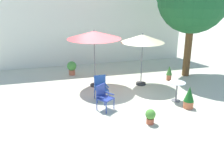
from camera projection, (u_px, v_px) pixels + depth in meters
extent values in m
plane|color=beige|center=(112.00, 92.00, 10.11)|extent=(60.00, 60.00, 0.00)
cube|color=silver|center=(91.00, 19.00, 13.43)|extent=(10.84, 0.30, 5.09)
cylinder|color=brown|center=(188.00, 50.00, 11.74)|extent=(0.34, 0.34, 2.57)
sphere|color=#214C23|center=(203.00, 4.00, 11.57)|extent=(1.93, 1.93, 1.93)
cylinder|color=#2D2D2D|center=(141.00, 84.00, 10.91)|extent=(0.44, 0.44, 0.08)
cylinder|color=slate|center=(142.00, 60.00, 10.56)|extent=(0.04, 0.04, 2.24)
cone|color=beige|center=(143.00, 38.00, 10.26)|extent=(1.85, 1.85, 0.33)
sphere|color=slate|center=(143.00, 34.00, 10.20)|extent=(0.06, 0.06, 0.06)
cylinder|color=#2D2D2D|center=(95.00, 85.00, 10.75)|extent=(0.44, 0.44, 0.08)
cylinder|color=slate|center=(95.00, 59.00, 10.38)|extent=(0.04, 0.04, 2.40)
cone|color=#E34346|center=(94.00, 35.00, 10.04)|extent=(2.26, 2.26, 0.31)
sphere|color=slate|center=(94.00, 30.00, 9.98)|extent=(0.06, 0.06, 0.06)
cylinder|color=white|center=(177.00, 83.00, 9.01)|extent=(0.61, 0.61, 0.02)
cylinder|color=slate|center=(176.00, 92.00, 9.13)|extent=(0.06, 0.06, 0.73)
cylinder|color=slate|center=(176.00, 101.00, 9.24)|extent=(0.33, 0.33, 0.03)
cube|color=#254FA0|center=(101.00, 89.00, 9.19)|extent=(0.49, 0.46, 0.04)
cube|color=#254FA0|center=(100.00, 81.00, 9.28)|extent=(0.45, 0.06, 0.48)
cube|color=#254FA0|center=(96.00, 87.00, 9.09)|extent=(0.06, 0.40, 0.03)
cube|color=#254FA0|center=(107.00, 86.00, 9.21)|extent=(0.06, 0.40, 0.03)
cylinder|color=#254FA0|center=(97.00, 98.00, 9.01)|extent=(0.04, 0.04, 0.42)
cylinder|color=#254FA0|center=(108.00, 96.00, 9.14)|extent=(0.04, 0.04, 0.42)
cylinder|color=#254FA0|center=(95.00, 94.00, 9.38)|extent=(0.04, 0.04, 0.42)
cylinder|color=#254FA0|center=(105.00, 92.00, 9.50)|extent=(0.04, 0.04, 0.42)
cube|color=#2A3E97|center=(105.00, 98.00, 8.43)|extent=(0.65, 0.65, 0.04)
cube|color=#2A3E97|center=(101.00, 91.00, 8.47)|extent=(0.38, 0.30, 0.45)
cube|color=#2A3E97|center=(101.00, 97.00, 8.23)|extent=(0.28, 0.35, 0.03)
cube|color=#2A3E97|center=(109.00, 93.00, 8.55)|extent=(0.28, 0.35, 0.03)
cylinder|color=#2A3E97|center=(106.00, 108.00, 8.22)|extent=(0.04, 0.04, 0.40)
cylinder|color=#2A3E97|center=(114.00, 104.00, 8.54)|extent=(0.04, 0.04, 0.40)
cylinder|color=#2A3E97|center=(97.00, 105.00, 8.46)|extent=(0.04, 0.04, 0.40)
cylinder|color=#2A3E97|center=(105.00, 101.00, 8.78)|extent=(0.04, 0.04, 0.40)
cylinder|color=#BD6547|center=(72.00, 72.00, 12.19)|extent=(0.31, 0.31, 0.26)
cylinder|color=#382819|center=(72.00, 70.00, 12.15)|extent=(0.28, 0.28, 0.02)
sphere|color=#44903B|center=(72.00, 66.00, 12.08)|extent=(0.46, 0.46, 0.46)
cylinder|color=#B86442|center=(169.00, 77.00, 11.43)|extent=(0.22, 0.22, 0.27)
cylinder|color=#382819|center=(169.00, 75.00, 11.39)|extent=(0.20, 0.20, 0.02)
cone|color=#418837|center=(169.00, 70.00, 11.32)|extent=(0.27, 0.27, 0.44)
cylinder|color=#C76A45|center=(188.00, 104.00, 8.65)|extent=(0.35, 0.35, 0.26)
cylinder|color=#382819|center=(189.00, 101.00, 8.62)|extent=(0.31, 0.31, 0.02)
cone|color=#1A5D1F|center=(189.00, 94.00, 8.53)|extent=(0.36, 0.36, 0.54)
cylinder|color=#BF593C|center=(150.00, 121.00, 7.61)|extent=(0.24, 0.24, 0.19)
cylinder|color=#382819|center=(150.00, 118.00, 7.59)|extent=(0.21, 0.21, 0.02)
sphere|color=#4F9636|center=(151.00, 114.00, 7.54)|extent=(0.32, 0.32, 0.32)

